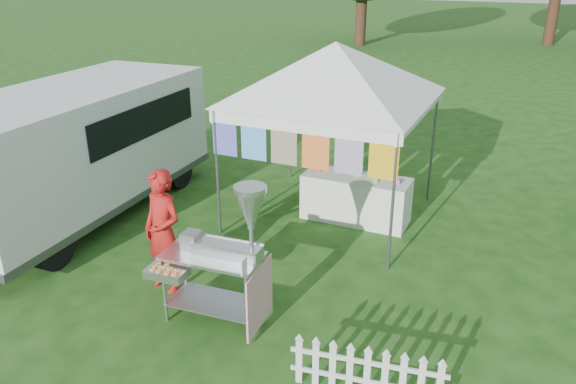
% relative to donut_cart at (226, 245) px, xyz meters
% --- Properties ---
extents(ground, '(120.00, 120.00, 0.00)m').
position_rel_donut_cart_xyz_m(ground, '(0.04, 0.02, -1.09)').
color(ground, '#184313').
rests_on(ground, ground).
extents(canopy_main, '(4.24, 4.24, 3.45)m').
position_rel_donut_cart_xyz_m(canopy_main, '(0.04, 3.51, 1.89)').
color(canopy_main, '#59595E').
rests_on(canopy_main, ground).
extents(donut_cart, '(1.32, 1.00, 1.86)m').
position_rel_donut_cart_xyz_m(donut_cart, '(0.00, 0.00, 0.00)').
color(donut_cart, gray).
rests_on(donut_cart, ground).
extents(vendor, '(0.70, 0.55, 1.72)m').
position_rel_donut_cart_xyz_m(vendor, '(-1.18, 0.36, -0.23)').
color(vendor, '#AE1715').
rests_on(vendor, ground).
extents(cargo_van, '(2.38, 5.44, 2.22)m').
position_rel_donut_cart_xyz_m(cargo_van, '(-4.02, 1.90, 0.11)').
color(cargo_van, silver).
rests_on(cargo_van, ground).
extents(picket_fence, '(1.61, 0.27, 0.56)m').
position_rel_donut_cart_xyz_m(picket_fence, '(1.93, -0.52, -0.80)').
color(picket_fence, silver).
rests_on(picket_fence, ground).
extents(display_table, '(1.80, 0.70, 0.80)m').
position_rel_donut_cart_xyz_m(display_table, '(0.49, 3.51, -0.69)').
color(display_table, white).
rests_on(display_table, ground).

